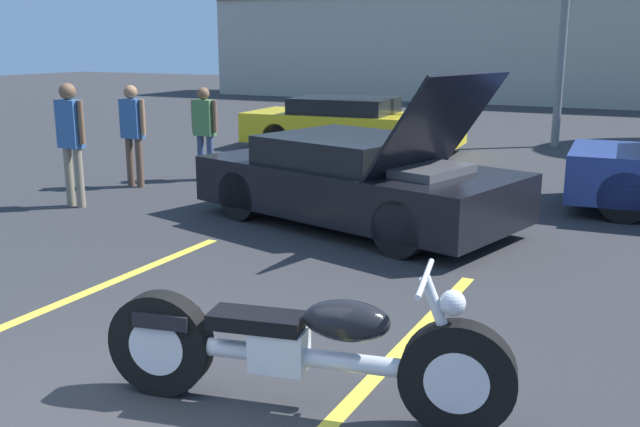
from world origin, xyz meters
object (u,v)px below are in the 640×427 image
(parked_car_left_row, at_px, (351,125))
(spectator_near_motorcycle, at_px, (71,134))
(motorcycle, at_px, (301,350))
(show_car_hood_open, at_px, (358,180))
(spectator_by_show_car, at_px, (205,126))
(spectator_midground, at_px, (133,127))

(parked_car_left_row, bearing_deg, spectator_near_motorcycle, -104.50)
(motorcycle, bearing_deg, parked_car_left_row, 100.81)
(show_car_hood_open, height_order, spectator_near_motorcycle, show_car_hood_open)
(show_car_hood_open, xyz_separation_m, spectator_by_show_car, (-3.61, 1.64, 0.35))
(spectator_near_motorcycle, bearing_deg, show_car_hood_open, 12.77)
(motorcycle, distance_m, spectator_midground, 7.96)
(spectator_by_show_car, relative_size, spectator_midground, 0.96)
(parked_car_left_row, relative_size, spectator_by_show_car, 3.03)
(motorcycle, xyz_separation_m, show_car_hood_open, (-1.67, 4.63, 0.16))
(parked_car_left_row, relative_size, spectator_midground, 2.90)
(show_car_hood_open, relative_size, spectator_by_show_car, 2.86)
(spectator_near_motorcycle, xyz_separation_m, spectator_midground, (-0.22, 1.54, -0.08))
(parked_car_left_row, xyz_separation_m, spectator_near_motorcycle, (-1.26, -6.88, 0.50))
(motorcycle, relative_size, parked_car_left_row, 0.55)
(parked_car_left_row, xyz_separation_m, spectator_midground, (-1.48, -5.34, 0.42))
(show_car_hood_open, height_order, spectator_by_show_car, show_car_hood_open)
(show_car_hood_open, bearing_deg, parked_car_left_row, 129.73)
(show_car_hood_open, distance_m, spectator_near_motorcycle, 4.21)
(spectator_by_show_car, bearing_deg, parked_car_left_row, 79.59)
(show_car_hood_open, xyz_separation_m, spectator_near_motorcycle, (-4.07, -0.92, 0.48))
(parked_car_left_row, xyz_separation_m, spectator_by_show_car, (-0.79, -4.31, 0.37))
(motorcycle, relative_size, spectator_midground, 1.60)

